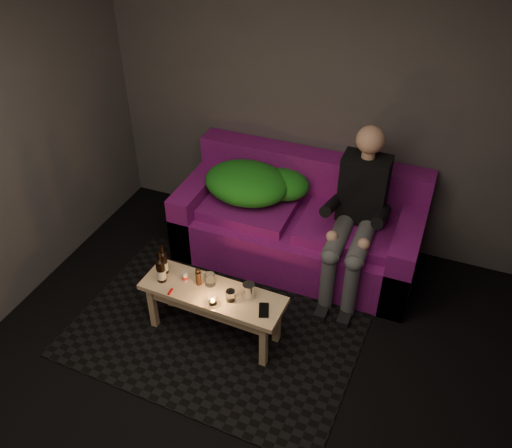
% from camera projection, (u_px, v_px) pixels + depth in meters
% --- Properties ---
extents(floor, '(4.50, 4.50, 0.00)m').
position_uv_depth(floor, '(222.00, 419.00, 3.61)').
color(floor, black).
rests_on(floor, ground).
extents(room, '(4.50, 4.50, 4.50)m').
position_uv_depth(room, '(246.00, 174.00, 2.97)').
color(room, silver).
rests_on(room, ground).
extents(rug, '(2.23, 1.66, 0.01)m').
position_uv_depth(rug, '(218.00, 328.00, 4.25)').
color(rug, black).
rests_on(rug, floor).
extents(sofa, '(2.07, 0.93, 0.89)m').
position_uv_depth(sofa, '(300.00, 225.00, 4.79)').
color(sofa, '#6F0E6B').
rests_on(sofa, floor).
extents(green_blanket, '(0.91, 0.62, 0.31)m').
position_uv_depth(green_blanket, '(254.00, 183.00, 4.70)').
color(green_blanket, '#198E21').
rests_on(green_blanket, sofa).
extents(person, '(0.37, 0.86, 1.38)m').
position_uv_depth(person, '(357.00, 212.00, 4.27)').
color(person, black).
rests_on(person, sofa).
extents(coffee_table, '(1.10, 0.39, 0.44)m').
position_uv_depth(coffee_table, '(213.00, 299.00, 4.00)').
color(coffee_table, '#E2B184').
rests_on(coffee_table, rug).
extents(beer_bottle_a, '(0.07, 0.07, 0.26)m').
position_uv_depth(beer_bottle_a, '(163.00, 262.00, 4.06)').
color(beer_bottle_a, black).
rests_on(beer_bottle_a, coffee_table).
extents(beer_bottle_b, '(0.07, 0.07, 0.27)m').
position_uv_depth(beer_bottle_b, '(161.00, 270.00, 3.98)').
color(beer_bottle_b, black).
rests_on(beer_bottle_b, coffee_table).
extents(salt_shaker, '(0.05, 0.05, 0.08)m').
position_uv_depth(salt_shaker, '(185.00, 276.00, 4.02)').
color(salt_shaker, silver).
rests_on(salt_shaker, coffee_table).
extents(pepper_mill, '(0.06, 0.06, 0.11)m').
position_uv_depth(pepper_mill, '(199.00, 278.00, 3.98)').
color(pepper_mill, black).
rests_on(pepper_mill, coffee_table).
extents(tumbler_back, '(0.10, 0.10, 0.09)m').
position_uv_depth(tumbler_back, '(210.00, 279.00, 3.98)').
color(tumbler_back, white).
rests_on(tumbler_back, coffee_table).
extents(tealight, '(0.06, 0.06, 0.04)m').
position_uv_depth(tealight, '(213.00, 301.00, 3.84)').
color(tealight, white).
rests_on(tealight, coffee_table).
extents(tumbler_front, '(0.08, 0.08, 0.09)m').
position_uv_depth(tumbler_front, '(230.00, 296.00, 3.86)').
color(tumbler_front, white).
rests_on(tumbler_front, coffee_table).
extents(steel_cup, '(0.12, 0.12, 0.12)m').
position_uv_depth(steel_cup, '(249.00, 291.00, 3.87)').
color(steel_cup, silver).
rests_on(steel_cup, coffee_table).
extents(smartphone, '(0.11, 0.16, 0.01)m').
position_uv_depth(smartphone, '(264.00, 310.00, 3.79)').
color(smartphone, black).
rests_on(smartphone, coffee_table).
extents(red_lighter, '(0.02, 0.07, 0.01)m').
position_uv_depth(red_lighter, '(170.00, 292.00, 3.94)').
color(red_lighter, red).
rests_on(red_lighter, coffee_table).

